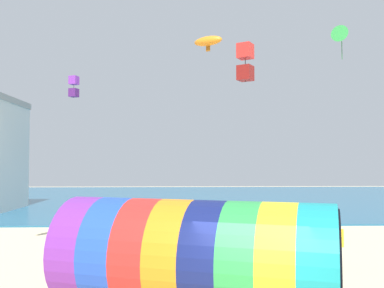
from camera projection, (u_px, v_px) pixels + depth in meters
sea at (193, 198)px, 45.72m from camera, size 120.00×40.00×0.10m
giant_inflatable_tube at (195, 257)px, 10.97m from camera, size 7.57×5.04×2.91m
kite_purple_box at (74, 87)px, 26.93m from camera, size 0.62×0.62×1.41m
kite_orange_parafoil at (208, 41)px, 12.40m from camera, size 0.97×0.80×0.50m
kite_red_box at (245, 62)px, 15.01m from camera, size 0.67×0.67×1.39m
kite_green_delta at (342, 37)px, 18.97m from camera, size 1.10×1.13×1.45m
bystander_near_water at (338, 245)px, 15.34m from camera, size 0.33×0.41×1.74m
bystander_mid_beach at (334, 226)px, 20.49m from camera, size 0.33×0.42×1.62m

